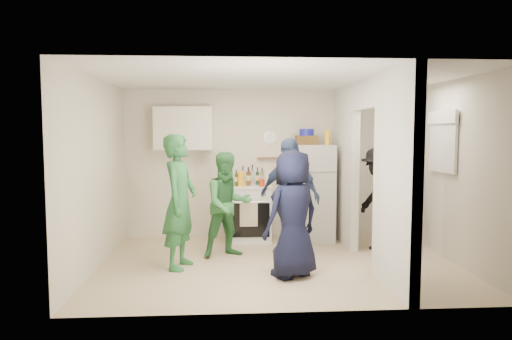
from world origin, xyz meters
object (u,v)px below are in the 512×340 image
(fridge, at_px, (313,193))
(blue_bowl, at_px, (307,132))
(person_nook, at_px, (379,199))
(person_green_center, at_px, (228,205))
(person_navy, at_px, (293,214))
(wicker_basket, at_px, (307,140))
(yellow_cup_stack_top, at_px, (328,137))
(stove, at_px, (248,213))
(person_denim, at_px, (289,196))
(person_green_left, at_px, (180,201))

(fridge, bearing_deg, blue_bowl, 153.43)
(blue_bowl, distance_m, person_nook, 1.62)
(fridge, height_order, person_nook, fridge)
(fridge, height_order, person_green_center, fridge)
(person_navy, bearing_deg, person_nook, -173.45)
(fridge, relative_size, wicker_basket, 4.52)
(blue_bowl, relative_size, yellow_cup_stack_top, 0.96)
(stove, relative_size, person_denim, 0.54)
(person_denim, bearing_deg, person_green_left, -117.60)
(stove, height_order, person_green_center, person_green_center)
(fridge, xyz_separation_m, person_green_center, (-1.40, -0.93, -0.04))
(wicker_basket, xyz_separation_m, person_green_center, (-1.30, -0.98, -0.90))
(person_nook, bearing_deg, person_navy, -59.97)
(person_nook, bearing_deg, person_denim, -94.48)
(yellow_cup_stack_top, relative_size, person_nook, 0.16)
(yellow_cup_stack_top, height_order, person_green_left, yellow_cup_stack_top)
(fridge, relative_size, yellow_cup_stack_top, 6.33)
(person_green_center, xyz_separation_m, person_navy, (0.79, -0.99, 0.03))
(wicker_basket, bearing_deg, person_green_center, -143.09)
(yellow_cup_stack_top, bearing_deg, person_green_left, -149.18)
(stove, xyz_separation_m, person_green_center, (-0.33, -0.96, 0.29))
(person_denim, distance_m, person_navy, 1.06)
(person_denim, bearing_deg, blue_bowl, 107.20)
(person_green_left, relative_size, person_nook, 1.12)
(wicker_basket, distance_m, person_nook, 1.54)
(fridge, bearing_deg, person_navy, -107.56)
(fridge, xyz_separation_m, person_green_left, (-2.03, -1.44, 0.09))
(person_green_center, distance_m, person_navy, 1.27)
(stove, distance_m, person_navy, 2.03)
(person_green_center, relative_size, person_denim, 0.88)
(person_green_left, relative_size, person_navy, 1.12)
(person_green_left, bearing_deg, wicker_basket, -37.68)
(blue_bowl, xyz_separation_m, person_nook, (0.96, -0.84, -1.00))
(person_green_left, xyz_separation_m, person_denim, (1.52, 0.58, -0.03))
(fridge, relative_size, blue_bowl, 6.59)
(fridge, distance_m, person_green_left, 2.49)
(yellow_cup_stack_top, bearing_deg, blue_bowl, 154.89)
(wicker_basket, bearing_deg, yellow_cup_stack_top, -25.11)
(stove, height_order, person_denim, person_denim)
(person_nook, bearing_deg, blue_bowl, -138.67)
(person_navy, relative_size, person_nook, 1.00)
(yellow_cup_stack_top, bearing_deg, person_nook, -47.05)
(blue_bowl, height_order, person_green_left, blue_bowl)
(person_green_center, xyz_separation_m, person_nook, (2.26, 0.14, 0.03))
(wicker_basket, relative_size, person_navy, 0.22)
(yellow_cup_stack_top, height_order, person_green_center, yellow_cup_stack_top)
(person_navy, bearing_deg, wicker_basket, -135.47)
(person_green_left, bearing_deg, person_green_center, -36.09)
(fridge, xyz_separation_m, blue_bowl, (-0.10, 0.05, 1.00))
(stove, xyz_separation_m, blue_bowl, (0.98, 0.02, 1.33))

